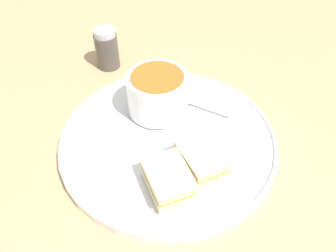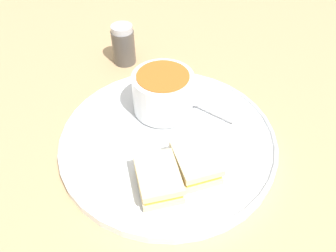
{
  "view_description": "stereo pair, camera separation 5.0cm",
  "coord_description": "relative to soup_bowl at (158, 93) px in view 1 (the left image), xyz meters",
  "views": [
    {
      "loc": [
        0.2,
        0.3,
        0.4
      ],
      "look_at": [
        0.0,
        0.0,
        0.04
      ],
      "focal_mm": 35.0,
      "sensor_mm": 36.0,
      "label": 1
    },
    {
      "loc": [
        0.15,
        0.32,
        0.4
      ],
      "look_at": [
        0.0,
        0.0,
        0.04
      ],
      "focal_mm": 35.0,
      "sensor_mm": 36.0,
      "label": 2
    }
  ],
  "objects": [
    {
      "name": "salt_shaker",
      "position": [
        0.0,
        -0.19,
        -0.01
      ],
      "size": [
        0.05,
        0.05,
        0.08
      ],
      "color": "#4C4742",
      "rests_on": "ground_plane"
    },
    {
      "name": "plate",
      "position": [
        0.02,
        0.06,
        -0.04
      ],
      "size": [
        0.34,
        0.34,
        0.02
      ],
      "color": "white",
      "rests_on": "ground_plane"
    },
    {
      "name": "ground_plane",
      "position": [
        0.02,
        0.06,
        -0.06
      ],
      "size": [
        2.4,
        2.4,
        0.0
      ],
      "primitive_type": "plane",
      "color": "tan"
    },
    {
      "name": "sandwich_half_near",
      "position": [
        0.07,
        0.14,
        -0.02
      ],
      "size": [
        0.07,
        0.08,
        0.03
      ],
      "rotation": [
        0.0,
        0.0,
        1.37
      ],
      "color": "beige",
      "rests_on": "plate"
    },
    {
      "name": "soup_bowl",
      "position": [
        0.0,
        0.0,
        0.0
      ],
      "size": [
        0.1,
        0.1,
        0.07
      ],
      "color": "white",
      "rests_on": "plate"
    },
    {
      "name": "spoon",
      "position": [
        -0.05,
        0.01,
        -0.03
      ],
      "size": [
        0.06,
        0.1,
        0.01
      ],
      "rotation": [
        0.0,
        0.0,
        5.21
      ],
      "color": "silver",
      "rests_on": "plate"
    },
    {
      "name": "sandwich_half_far",
      "position": [
        0.01,
        0.14,
        -0.02
      ],
      "size": [
        0.06,
        0.08,
        0.03
      ],
      "rotation": [
        0.0,
        0.0,
        1.43
      ],
      "color": "beige",
      "rests_on": "plate"
    }
  ]
}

